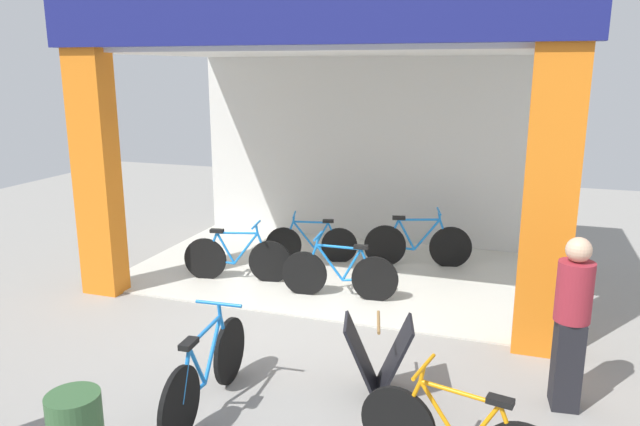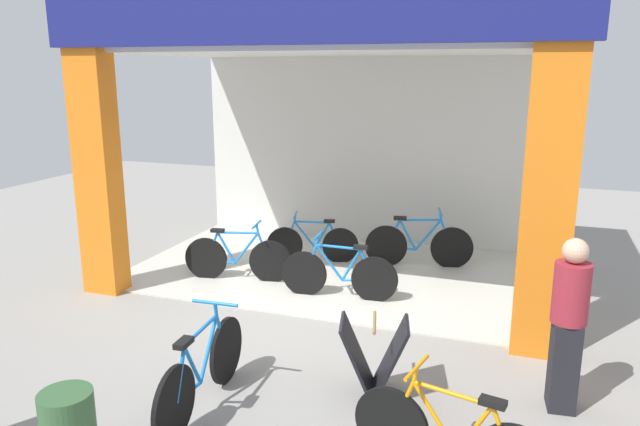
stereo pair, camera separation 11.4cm
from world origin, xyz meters
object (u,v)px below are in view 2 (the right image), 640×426
Objects in this scene: sandwich_board_sign at (374,358)px; pedestrian_0 at (568,323)px; bicycle_inside_2 at (418,245)px; bicycle_inside_3 at (313,243)px; bicycle_parked_0 at (202,371)px; bicycle_inside_1 at (238,258)px; bicycle_inside_0 at (339,274)px.

pedestrian_0 reaches higher than sandwich_board_sign.
pedestrian_0 is at bearing -61.04° from bicycle_inside_2.
bicycle_inside_3 is 0.88× the size of pedestrian_0.
bicycle_inside_2 is 4.87m from bicycle_parked_0.
bicycle_inside_1 is at bearing -122.73° from bicycle_inside_3.
bicycle_inside_1 is 2.85m from bicycle_inside_2.
bicycle_parked_0 reaches higher than bicycle_inside_1.
pedestrian_0 reaches higher than bicycle_inside_0.
pedestrian_0 is at bearing 19.58° from bicycle_parked_0.
bicycle_inside_2 is 1.15× the size of bicycle_inside_3.
bicycle_inside_3 is at bearing 138.16° from pedestrian_0.
pedestrian_0 is (4.41, -2.10, 0.49)m from bicycle_inside_1.
pedestrian_0 reaches higher than bicycle_inside_1.
bicycle_inside_3 is at bearing -168.37° from bicycle_inside_2.
bicycle_inside_0 is 1.01× the size of bicycle_inside_1.
bicycle_inside_1 is 0.98× the size of pedestrian_0.
bicycle_inside_2 reaches higher than sandwich_board_sign.
bicycle_inside_1 is 1.40m from bicycle_inside_3.
bicycle_inside_1 is 1.12× the size of bicycle_inside_3.
bicycle_inside_0 is 1.12× the size of bicycle_inside_3.
bicycle_inside_1 is (-1.64, 0.18, 0.00)m from bicycle_inside_0.
bicycle_inside_0 is 3.41m from pedestrian_0.
bicycle_inside_2 is (2.41, 1.52, 0.01)m from bicycle_inside_1.
bicycle_inside_0 is 1.62m from bicycle_inside_3.
bicycle_inside_2 is 0.97× the size of bicycle_parked_0.
bicycle_inside_3 is 0.84× the size of bicycle_parked_0.
bicycle_parked_0 is 3.36m from pedestrian_0.
bicycle_inside_1 is at bearing 111.66° from bicycle_parked_0.
bicycle_inside_0 is 0.95× the size of bicycle_parked_0.
bicycle_inside_2 is at bearing 94.19° from sandwich_board_sign.
bicycle_inside_0 reaches higher than bicycle_inside_3.
bicycle_inside_0 is 0.97× the size of bicycle_inside_2.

